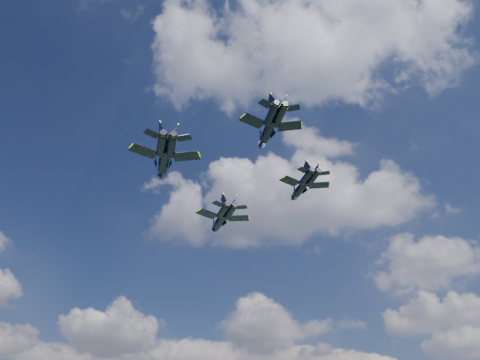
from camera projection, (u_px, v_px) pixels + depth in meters
name	position (u px, v px, depth m)	size (l,w,h in m)	color
jet_lead	(220.00, 221.00, 110.95)	(12.52, 16.06, 3.98)	black
jet_left	(164.00, 161.00, 90.32)	(12.72, 17.20, 4.16)	black
jet_right	(301.00, 188.00, 99.20)	(10.47, 13.94, 3.41)	black
jet_slot	(268.00, 131.00, 82.58)	(10.58, 14.32, 3.46)	black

